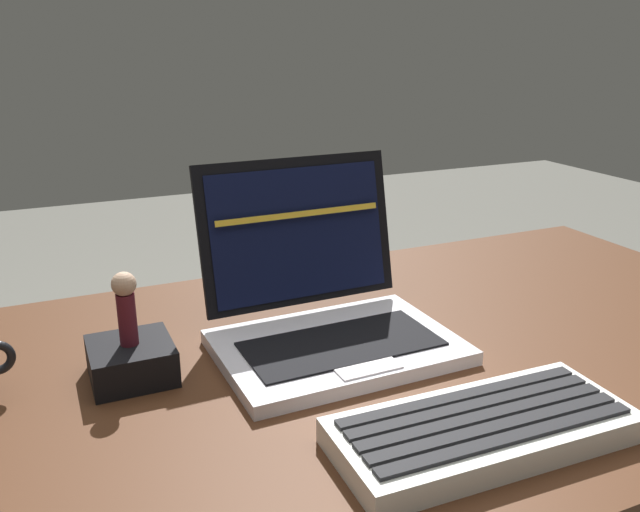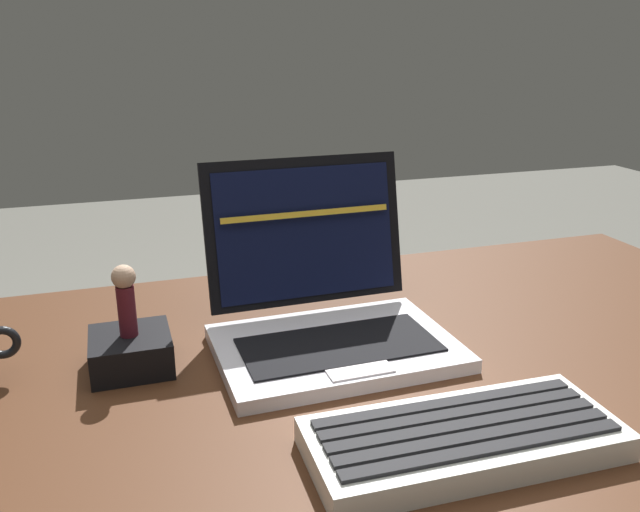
# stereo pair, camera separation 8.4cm
# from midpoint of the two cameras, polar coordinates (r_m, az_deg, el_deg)

# --- Properties ---
(desk) EXTENTS (1.37, 0.73, 0.71)m
(desk) POSITION_cam_midpoint_polar(r_m,az_deg,el_deg) (0.92, 6.27, -12.91)
(desk) COLOR #4A2916
(desk) RESTS_ON ground
(laptop_front) EXTENTS (0.31, 0.27, 0.24)m
(laptop_front) POSITION_cam_midpoint_polar(r_m,az_deg,el_deg) (0.89, 3.26, -4.78)
(laptop_front) COLOR silver
(laptop_front) RESTS_ON desk
(external_keyboard) EXTENTS (0.32, 0.14, 0.03)m
(external_keyboard) POSITION_cam_midpoint_polar(r_m,az_deg,el_deg) (0.71, 15.79, -15.02)
(external_keyboard) COLOR silver
(external_keyboard) RESTS_ON desk
(figurine_stand) EXTENTS (0.10, 0.10, 0.05)m
(figurine_stand) POSITION_cam_midpoint_polar(r_m,az_deg,el_deg) (0.85, -13.33, -8.11)
(figurine_stand) COLOR black
(figurine_stand) RESTS_ON desk
(figurine) EXTENTS (0.03, 0.03, 0.09)m
(figurine) POSITION_cam_midpoint_polar(r_m,az_deg,el_deg) (0.82, -13.72, -3.44)
(figurine) COLOR #531621
(figurine) RESTS_ON figurine_stand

